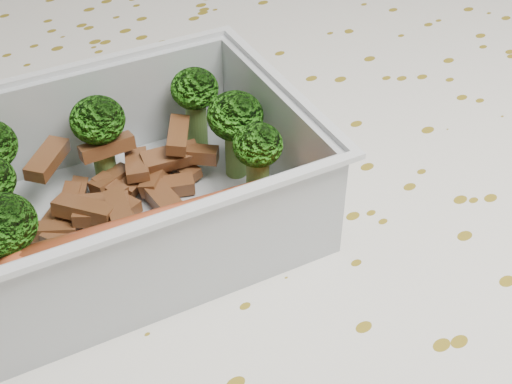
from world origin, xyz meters
TOP-DOWN VIEW (x-y plane):
  - dining_table at (0.00, 0.00)m, footprint 1.40×0.90m
  - tablecloth at (0.00, 0.00)m, footprint 1.46×0.96m
  - lunch_container at (-0.06, 0.03)m, footprint 0.21×0.18m
  - broccoli_florets at (-0.06, 0.05)m, footprint 0.17×0.12m
  - meat_pile at (-0.05, 0.05)m, footprint 0.11×0.08m
  - sausage at (-0.06, -0.01)m, footprint 0.16×0.06m

SIDE VIEW (x-z plane):
  - dining_table at x=0.00m, z-range 0.29..1.04m
  - tablecloth at x=0.00m, z-range 0.62..0.81m
  - meat_pile at x=-0.05m, z-range 0.76..0.79m
  - lunch_container at x=-0.06m, z-range 0.75..0.81m
  - sausage at x=-0.06m, z-range 0.77..0.79m
  - broccoli_florets at x=-0.06m, z-range 0.77..0.82m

